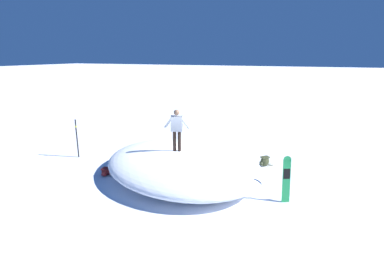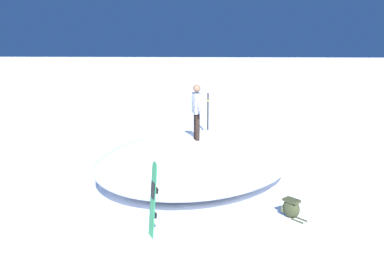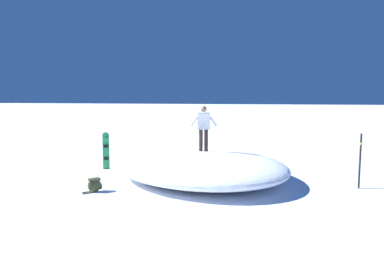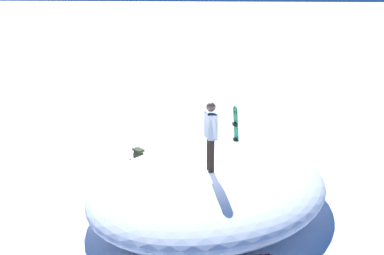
% 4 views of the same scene
% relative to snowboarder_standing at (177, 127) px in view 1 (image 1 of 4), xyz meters
% --- Properties ---
extents(ground, '(240.00, 240.00, 0.00)m').
position_rel_snowboarder_standing_xyz_m(ground, '(-0.05, 0.27, -2.05)').
color(ground, white).
extents(snow_mound, '(8.63, 7.95, 1.06)m').
position_rel_snowboarder_standing_xyz_m(snow_mound, '(0.22, 0.01, -1.52)').
color(snow_mound, white).
rests_on(snow_mound, ground).
extents(snowboarder_standing, '(1.02, 0.38, 1.71)m').
position_rel_snowboarder_standing_xyz_m(snowboarder_standing, '(0.00, 0.00, 0.00)').
color(snowboarder_standing, black).
rests_on(snowboarder_standing, snow_mound).
extents(snowboard_primary_upright, '(0.31, 0.26, 1.62)m').
position_rel_snowboarder_standing_xyz_m(snowboard_primary_upright, '(4.34, -0.61, -1.21)').
color(snowboard_primary_upright, '#1E8C47').
rests_on(snowboard_primary_upright, ground).
extents(backpack_near, '(0.37, 0.56, 0.34)m').
position_rel_snowboarder_standing_xyz_m(backpack_near, '(-2.72, -1.21, -1.87)').
color(backpack_near, maroon).
rests_on(backpack_near, ground).
extents(backpack_far, '(0.60, 0.60, 0.46)m').
position_rel_snowboarder_standing_xyz_m(backpack_far, '(3.19, 2.41, -1.81)').
color(backpack_far, '#383D23').
rests_on(backpack_far, ground).
extents(trail_marker_pole, '(0.10, 0.10, 1.89)m').
position_rel_snowboarder_standing_xyz_m(trail_marker_pole, '(-5.41, 0.14, -1.06)').
color(trail_marker_pole, black).
rests_on(trail_marker_pole, ground).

